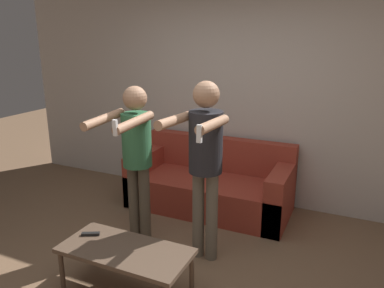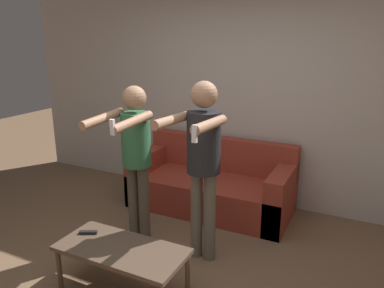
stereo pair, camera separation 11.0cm
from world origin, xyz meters
name	(u,v)px [view 1 (the left image)]	position (x,y,z in m)	size (l,w,h in m)	color
wall_back	(242,94)	(0.00, 2.12, 1.35)	(6.40, 0.06, 2.70)	beige
couch	(210,186)	(-0.22, 1.68, 0.28)	(1.91, 0.84, 0.82)	#9E3828
person_standing_left	(136,149)	(-0.58, 0.63, 0.99)	(0.40, 0.70, 1.59)	brown
person_standing_right	(205,153)	(0.14, 0.63, 1.05)	(0.42, 0.70, 1.67)	#6B6051
coffee_table	(125,253)	(-0.23, -0.11, 0.37)	(1.05, 0.49, 0.41)	brown
remote_on_table	(91,234)	(-0.61, -0.05, 0.43)	(0.15, 0.10, 0.02)	black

